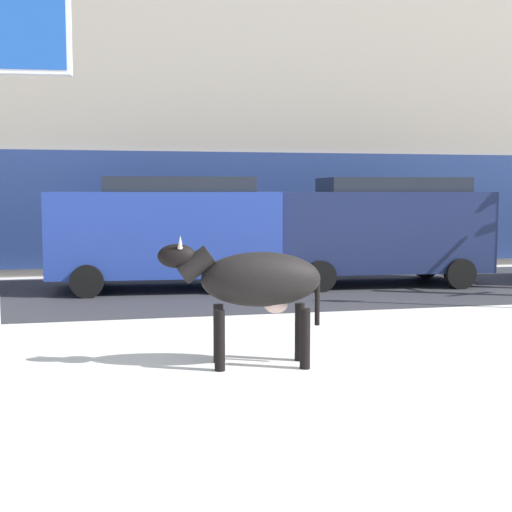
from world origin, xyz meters
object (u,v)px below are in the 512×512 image
object	(u,v)px
cow_black	(255,282)
pedestrian_by_cars	(204,237)
car_blue_van	(166,230)
car_navy_van	(379,228)

from	to	relation	value
cow_black	pedestrian_by_cars	size ratio (longest dim) A/B	1.11
car_blue_van	car_navy_van	bearing A→B (deg)	-2.23
car_blue_van	pedestrian_by_cars	distance (m)	3.17
car_blue_van	pedestrian_by_cars	xyz separation A→B (m)	(1.19, 2.92, -0.36)
car_navy_van	cow_black	bearing A→B (deg)	-122.93
cow_black	car_navy_van	xyz separation A→B (m)	(4.14, 6.38, 0.25)
cow_black	car_blue_van	bearing A→B (deg)	94.04
car_blue_van	car_navy_van	distance (m)	4.60
pedestrian_by_cars	car_blue_van	bearing A→B (deg)	-112.20
cow_black	car_navy_van	world-z (taller)	car_navy_van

